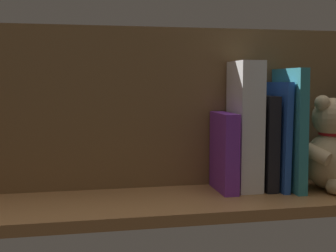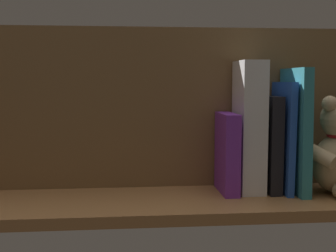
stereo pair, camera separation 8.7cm
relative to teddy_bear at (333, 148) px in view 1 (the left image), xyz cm
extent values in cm
cube|color=#9E6B3D|center=(36.00, -0.53, -10.08)|extent=(113.76, 24.04, 2.20)
cube|color=brown|center=(36.00, -10.30, 8.48)|extent=(113.76, 1.50, 34.92)
ellipsoid|color=#D1B284|center=(0.09, -0.31, -2.79)|extent=(14.14, 13.27, 12.38)
sphere|color=#D1B284|center=(0.09, -0.31, 6.59)|extent=(8.51, 8.51, 8.51)
sphere|color=#D1B284|center=(3.16, 0.54, 9.78)|extent=(3.29, 3.29, 3.29)
cylinder|color=#D1B284|center=(5.34, 2.75, -0.62)|extent=(5.89, 6.64, 4.58)
torus|color=red|center=(0.09, -0.31, 3.21)|extent=(6.95, 6.95, 0.97)
cube|color=teal|center=(9.08, -2.46, 4.02)|extent=(2.41, 13.38, 26.03)
cube|color=blue|center=(11.45, -3.25, 2.59)|extent=(1.62, 11.79, 23.15)
cube|color=black|center=(14.06, -3.83, 1.13)|extent=(2.54, 10.64, 20.22)
cube|color=white|center=(18.52, -4.02, 4.79)|extent=(5.08, 10.06, 27.55)
cube|color=purple|center=(23.25, -3.56, -0.64)|extent=(3.09, 11.17, 16.68)
camera|label=1|loc=(52.78, 84.41, 14.30)|focal=46.90mm
camera|label=2|loc=(44.18, 85.66, 14.30)|focal=46.90mm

